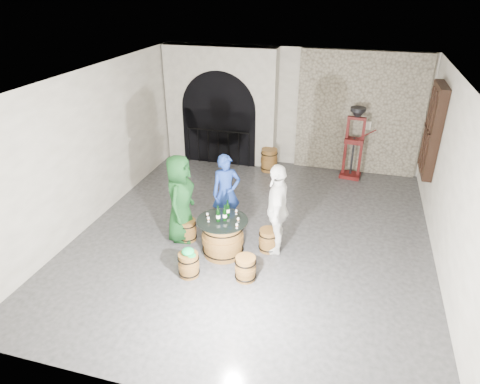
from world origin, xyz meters
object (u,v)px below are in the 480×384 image
(barrel_table, at_px, (223,237))
(barrel_stool_right, at_px, (268,240))
(barrel_stool_far, at_px, (226,220))
(barrel_stool_left, at_px, (187,230))
(person_white, at_px, (277,209))
(barrel_stool_near_right, at_px, (246,268))
(person_blue, at_px, (226,192))
(wine_bottle_center, at_px, (225,214))
(barrel_stool_near_left, at_px, (189,265))
(side_barrel, at_px, (269,160))
(wine_bottle_left, at_px, (218,215))
(person_green, at_px, (180,198))
(corking_press, at_px, (355,138))
(wine_bottle_right, at_px, (228,209))

(barrel_table, distance_m, barrel_stool_right, 0.90)
(barrel_stool_far, bearing_deg, barrel_stool_left, -137.35)
(barrel_table, bearing_deg, person_white, 23.55)
(barrel_stool_right, bearing_deg, barrel_stool_near_right, -101.06)
(barrel_table, bearing_deg, barrel_stool_right, 23.55)
(person_blue, height_order, wine_bottle_center, person_blue)
(barrel_stool_left, xyz_separation_m, barrel_stool_near_right, (1.47, -0.91, 0.00))
(barrel_stool_near_left, bearing_deg, person_white, 42.55)
(barrel_stool_left, height_order, side_barrel, side_barrel)
(barrel_table, height_order, person_white, person_white)
(barrel_stool_near_left, xyz_separation_m, wine_bottle_left, (0.32, 0.74, 0.65))
(person_white, bearing_deg, wine_bottle_center, -71.20)
(barrel_stool_left, relative_size, person_white, 0.25)
(barrel_stool_right, height_order, barrel_stool_near_left, same)
(person_green, relative_size, person_blue, 1.11)
(corking_press, bearing_deg, wine_bottle_right, -110.52)
(barrel_stool_left, xyz_separation_m, person_white, (1.79, 0.14, 0.68))
(person_blue, xyz_separation_m, corking_press, (2.42, 3.32, 0.29))
(wine_bottle_left, bearing_deg, person_green, 157.69)
(barrel_stool_near_right, distance_m, barrel_stool_near_left, 1.01)
(barrel_stool_left, xyz_separation_m, barrel_stool_far, (0.64, 0.59, 0.00))
(barrel_table, distance_m, wine_bottle_right, 0.55)
(barrel_stool_far, relative_size, wine_bottle_left, 1.39)
(wine_bottle_center, distance_m, side_barrel, 4.17)
(barrel_stool_right, xyz_separation_m, wine_bottle_right, (-0.77, -0.16, 0.65))
(barrel_stool_near_right, xyz_separation_m, side_barrel, (-0.62, 4.77, 0.09))
(person_white, height_order, wine_bottle_left, person_white)
(side_barrel, bearing_deg, wine_bottle_center, -89.39)
(person_green, xyz_separation_m, person_white, (1.92, 0.10, 0.00))
(barrel_stool_right, distance_m, wine_bottle_left, 1.17)
(barrel_stool_near_right, height_order, wine_bottle_left, wine_bottle_left)
(barrel_stool_far, xyz_separation_m, person_white, (1.15, -0.45, 0.68))
(barrel_stool_far, xyz_separation_m, wine_bottle_left, (0.14, -0.92, 0.65))
(barrel_stool_far, height_order, wine_bottle_center, wine_bottle_center)
(wine_bottle_left, relative_size, wine_bottle_center, 1.00)
(barrel_table, bearing_deg, wine_bottle_center, 3.71)
(barrel_stool_near_left, distance_m, wine_bottle_left, 1.04)
(person_white, bearing_deg, barrel_stool_far, -117.12)
(wine_bottle_center, xyz_separation_m, wine_bottle_right, (-0.00, 0.20, 0.00))
(person_green, xyz_separation_m, side_barrel, (0.97, 3.82, -0.59))
(barrel_stool_left, bearing_deg, person_white, 4.46)
(barrel_stool_near_left, xyz_separation_m, person_white, (1.33, 1.22, 0.68))
(barrel_stool_near_left, bearing_deg, person_blue, 85.24)
(barrel_stool_near_right, xyz_separation_m, person_blue, (-0.85, 1.61, 0.59))
(barrel_table, height_order, person_blue, person_blue)
(wine_bottle_center, bearing_deg, wine_bottle_left, -150.03)
(barrel_stool_near_right, xyz_separation_m, person_green, (-1.59, 0.95, 0.68))
(person_blue, height_order, side_barrel, person_blue)
(barrel_stool_right, relative_size, wine_bottle_left, 1.39)
(barrel_stool_right, relative_size, barrel_stool_near_left, 1.00)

